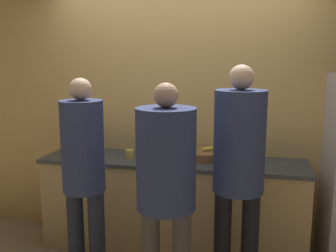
{
  "coord_description": "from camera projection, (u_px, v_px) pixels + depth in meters",
  "views": [
    {
      "loc": [
        0.68,
        -2.99,
        1.82
      ],
      "look_at": [
        0.0,
        0.14,
        1.24
      ],
      "focal_mm": 40.0,
      "sensor_mm": 36.0,
      "label": 1
    }
  ],
  "objects": [
    {
      "name": "potted_plant",
      "position": [
        78.0,
        137.0,
        3.89
      ],
      "size": [
        0.15,
        0.15,
        0.23
      ],
      "color": "beige",
      "rests_on": "counter"
    },
    {
      "name": "bottle_amber",
      "position": [
        246.0,
        151.0,
        3.52
      ],
      "size": [
        0.07,
        0.07,
        0.17
      ],
      "color": "brown",
      "rests_on": "counter"
    },
    {
      "name": "counter",
      "position": [
        173.0,
        204.0,
        3.59
      ],
      "size": [
        2.47,
        0.62,
        0.89
      ],
      "color": "tan",
      "rests_on": "ground_plane"
    },
    {
      "name": "person_left",
      "position": [
        84.0,
        168.0,
        2.89
      ],
      "size": [
        0.33,
        0.33,
        1.68
      ],
      "color": "#232838",
      "rests_on": "ground_plane"
    },
    {
      "name": "bottle_red",
      "position": [
        65.0,
        145.0,
        3.63
      ],
      "size": [
        0.05,
        0.05,
        0.26
      ],
      "color": "red",
      "rests_on": "counter"
    },
    {
      "name": "person_center",
      "position": [
        166.0,
        176.0,
        2.56
      ],
      "size": [
        0.41,
        0.41,
        1.67
      ],
      "color": "#4C4742",
      "rests_on": "ground_plane"
    },
    {
      "name": "utensil_crock",
      "position": [
        145.0,
        149.0,
        3.59
      ],
      "size": [
        0.11,
        0.11,
        0.26
      ],
      "color": "silver",
      "rests_on": "counter"
    },
    {
      "name": "cup_yellow",
      "position": [
        130.0,
        154.0,
        3.53
      ],
      "size": [
        0.08,
        0.08,
        0.08
      ],
      "color": "gold",
      "rests_on": "counter"
    },
    {
      "name": "cup_blue",
      "position": [
        99.0,
        154.0,
        3.56
      ],
      "size": [
        0.09,
        0.09,
        0.08
      ],
      "color": "#335184",
      "rests_on": "counter"
    },
    {
      "name": "wall_back",
      "position": [
        179.0,
        112.0,
        3.72
      ],
      "size": [
        5.2,
        0.06,
        2.6
      ],
      "color": "#E0B266",
      "rests_on": "ground_plane"
    },
    {
      "name": "fruit_bowl",
      "position": [
        204.0,
        155.0,
        3.5
      ],
      "size": [
        0.36,
        0.36,
        0.12
      ],
      "color": "brown",
      "rests_on": "counter"
    },
    {
      "name": "person_right",
      "position": [
        239.0,
        161.0,
        2.73
      ],
      "size": [
        0.37,
        0.37,
        1.78
      ],
      "color": "black",
      "rests_on": "ground_plane"
    }
  ]
}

